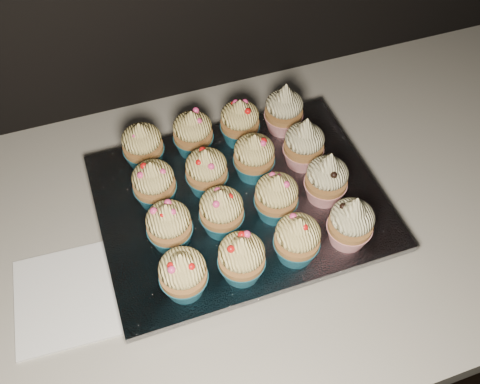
# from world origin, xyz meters

# --- Properties ---
(cabinet) EXTENTS (2.40, 0.60, 0.86)m
(cabinet) POSITION_xyz_m (0.00, 1.70, 0.43)
(cabinet) COLOR black
(cabinet) RESTS_ON ground
(worktop) EXTENTS (2.44, 0.64, 0.04)m
(worktop) POSITION_xyz_m (0.00, 1.70, 0.88)
(worktop) COLOR beige
(worktop) RESTS_ON cabinet
(napkin) EXTENTS (0.16, 0.16, 0.00)m
(napkin) POSITION_xyz_m (-0.48, 1.65, 0.90)
(napkin) COLOR white
(napkin) RESTS_ON worktop
(baking_tray) EXTENTS (0.38, 0.29, 0.02)m
(baking_tray) POSITION_xyz_m (-0.21, 1.71, 0.91)
(baking_tray) COLOR black
(baking_tray) RESTS_ON worktop
(foil_lining) EXTENTS (0.41, 0.32, 0.01)m
(foil_lining) POSITION_xyz_m (-0.21, 1.71, 0.93)
(foil_lining) COLOR silver
(foil_lining) RESTS_ON baking_tray
(cupcake_0) EXTENTS (0.06, 0.06, 0.08)m
(cupcake_0) POSITION_xyz_m (-0.33, 1.59, 0.97)
(cupcake_0) COLOR #195F77
(cupcake_0) RESTS_ON foil_lining
(cupcake_1) EXTENTS (0.06, 0.06, 0.08)m
(cupcake_1) POSITION_xyz_m (-0.25, 1.59, 0.97)
(cupcake_1) COLOR #195F77
(cupcake_1) RESTS_ON foil_lining
(cupcake_2) EXTENTS (0.06, 0.06, 0.08)m
(cupcake_2) POSITION_xyz_m (-0.17, 1.59, 0.97)
(cupcake_2) COLOR #195F77
(cupcake_2) RESTS_ON foil_lining
(cupcake_3) EXTENTS (0.06, 0.06, 0.10)m
(cupcake_3) POSITION_xyz_m (-0.09, 1.59, 0.97)
(cupcake_3) COLOR #AA1726
(cupcake_3) RESTS_ON foil_lining
(cupcake_4) EXTENTS (0.06, 0.06, 0.08)m
(cupcake_4) POSITION_xyz_m (-0.33, 1.67, 0.97)
(cupcake_4) COLOR #195F77
(cupcake_4) RESTS_ON foil_lining
(cupcake_5) EXTENTS (0.06, 0.06, 0.08)m
(cupcake_5) POSITION_xyz_m (-0.25, 1.67, 0.97)
(cupcake_5) COLOR #195F77
(cupcake_5) RESTS_ON foil_lining
(cupcake_6) EXTENTS (0.06, 0.06, 0.08)m
(cupcake_6) POSITION_xyz_m (-0.17, 1.67, 0.97)
(cupcake_6) COLOR #195F77
(cupcake_6) RESTS_ON foil_lining
(cupcake_7) EXTENTS (0.06, 0.06, 0.10)m
(cupcake_7) POSITION_xyz_m (-0.09, 1.67, 0.97)
(cupcake_7) COLOR #AA1726
(cupcake_7) RESTS_ON foil_lining
(cupcake_8) EXTENTS (0.06, 0.06, 0.08)m
(cupcake_8) POSITION_xyz_m (-0.33, 1.75, 0.97)
(cupcake_8) COLOR #195F77
(cupcake_8) RESTS_ON foil_lining
(cupcake_9) EXTENTS (0.06, 0.06, 0.08)m
(cupcake_9) POSITION_xyz_m (-0.25, 1.74, 0.97)
(cupcake_9) COLOR #195F77
(cupcake_9) RESTS_ON foil_lining
(cupcake_10) EXTENTS (0.06, 0.06, 0.08)m
(cupcake_10) POSITION_xyz_m (-0.18, 1.75, 0.97)
(cupcake_10) COLOR #195F77
(cupcake_10) RESTS_ON foil_lining
(cupcake_11) EXTENTS (0.06, 0.06, 0.10)m
(cupcake_11) POSITION_xyz_m (-0.10, 1.74, 0.97)
(cupcake_11) COLOR #AA1726
(cupcake_11) RESTS_ON foil_lining
(cupcake_12) EXTENTS (0.06, 0.06, 0.08)m
(cupcake_12) POSITION_xyz_m (-0.33, 1.83, 0.97)
(cupcake_12) COLOR #195F77
(cupcake_12) RESTS_ON foil_lining
(cupcake_13) EXTENTS (0.06, 0.06, 0.08)m
(cupcake_13) POSITION_xyz_m (-0.25, 1.82, 0.97)
(cupcake_13) COLOR #195F77
(cupcake_13) RESTS_ON foil_lining
(cupcake_14) EXTENTS (0.06, 0.06, 0.08)m
(cupcake_14) POSITION_xyz_m (-0.17, 1.82, 0.97)
(cupcake_14) COLOR #195F77
(cupcake_14) RESTS_ON foil_lining
(cupcake_15) EXTENTS (0.06, 0.06, 0.10)m
(cupcake_15) POSITION_xyz_m (-0.10, 1.82, 0.97)
(cupcake_15) COLOR #AA1726
(cupcake_15) RESTS_ON foil_lining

